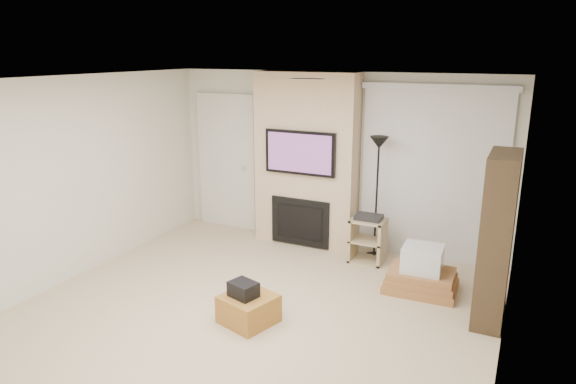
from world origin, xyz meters
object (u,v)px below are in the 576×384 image
at_px(av_stand, 368,237).
at_px(ottoman, 249,309).
at_px(box_stack, 421,274).
at_px(bookshelf, 497,239).
at_px(floor_lamp, 378,163).

bearing_deg(av_stand, ottoman, -106.89).
xyz_separation_m(av_stand, box_stack, (0.84, -0.58, -0.13)).
bearing_deg(bookshelf, av_stand, 150.55).
bearing_deg(floor_lamp, av_stand, -104.24).
relative_size(floor_lamp, av_stand, 2.57).
bearing_deg(ottoman, floor_lamp, 73.31).
distance_m(av_stand, bookshelf, 1.96).
relative_size(av_stand, bookshelf, 0.37).
xyz_separation_m(ottoman, bookshelf, (2.28, 1.20, 0.75)).
height_order(ottoman, av_stand, av_stand).
height_order(ottoman, floor_lamp, floor_lamp).
bearing_deg(floor_lamp, bookshelf, -34.71).
height_order(box_stack, bookshelf, bookshelf).
relative_size(av_stand, box_stack, 0.77).
bearing_deg(ottoman, box_stack, 46.02).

